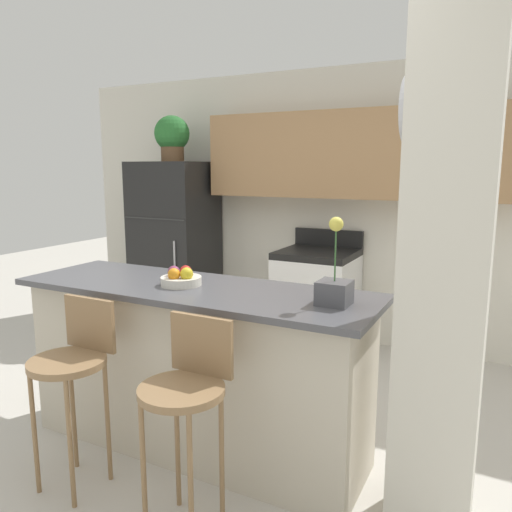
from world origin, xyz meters
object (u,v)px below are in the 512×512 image
bar_stool_left (74,364)px  bar_stool_right (187,392)px  refrigerator (175,245)px  potted_plant_on_fridge (172,137)px  orchid_vase (334,286)px  fruit_bowl (181,278)px  stove_range (316,299)px

bar_stool_left → bar_stool_right: size_ratio=1.00×
refrigerator → bar_stool_right: size_ratio=1.74×
potted_plant_on_fridge → orchid_vase: potted_plant_on_fridge is taller
potted_plant_on_fridge → orchid_vase: (2.34, -1.88, -0.87)m
potted_plant_on_fridge → bar_stool_right: bearing=-52.8°
bar_stool_right → potted_plant_on_fridge: bearing=127.2°
orchid_vase → fruit_bowl: bearing=-179.2°
orchid_vase → refrigerator: bearing=141.3°
bar_stool_left → fruit_bowl: fruit_bowl is taller
refrigerator → orchid_vase: 3.01m
refrigerator → fruit_bowl: size_ratio=7.32×
bar_stool_left → bar_stool_right: (0.70, 0.00, 0.00)m
refrigerator → bar_stool_left: 2.71m
refrigerator → stove_range: 1.60m
stove_range → fruit_bowl: bearing=-93.6°
stove_range → potted_plant_on_fridge: bearing=-179.1°
orchid_vase → bar_stool_right: bearing=-130.3°
bar_stool_left → potted_plant_on_fridge: bearing=115.3°
bar_stool_right → orchid_vase: bearing=49.7°
potted_plant_on_fridge → fruit_bowl: 2.54m
orchid_vase → fruit_bowl: 0.91m
fruit_bowl → orchid_vase: bearing=0.8°
refrigerator → bar_stool_left: (1.16, -2.45, -0.19)m
bar_stool_left → potted_plant_on_fridge: (-1.16, 2.45, 1.29)m
refrigerator → stove_range: bearing=0.9°
stove_range → orchid_vase: orchid_vase is taller
stove_range → bar_stool_left: size_ratio=1.09×
stove_range → potted_plant_on_fridge: size_ratio=2.36×
bar_stool_right → potted_plant_on_fridge: size_ratio=2.16×
refrigerator → stove_range: size_ratio=1.59×
bar_stool_left → orchid_vase: orchid_vase is taller
refrigerator → potted_plant_on_fridge: bearing=119.2°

